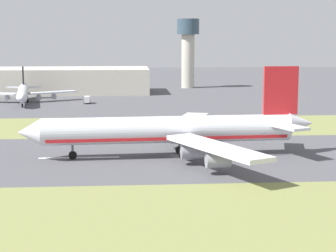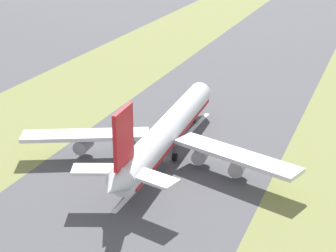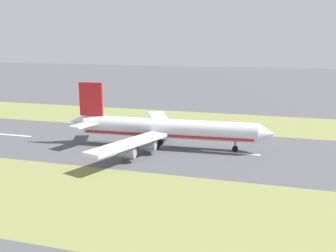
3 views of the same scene
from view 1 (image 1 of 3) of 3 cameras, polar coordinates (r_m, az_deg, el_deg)
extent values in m
plane|color=#4C4C51|center=(127.57, 1.10, -3.07)|extent=(800.00, 800.00, 0.00)
cube|color=olive|center=(84.34, 4.01, -9.36)|extent=(40.00, 600.00, 0.01)
cube|color=olive|center=(171.71, -0.31, 0.01)|extent=(40.00, 600.00, 0.01)
cube|color=silver|center=(130.36, 8.80, -2.92)|extent=(1.20, 18.00, 0.01)
cube|color=silver|center=(127.47, -9.03, -3.19)|extent=(1.20, 18.00, 0.01)
cylinder|color=silver|center=(125.91, 0.00, -0.36)|extent=(9.19, 56.25, 6.00)
cone|color=silver|center=(125.64, -13.93, -0.64)|extent=(6.16, 5.33, 5.88)
cone|color=silver|center=(133.42, 13.32, 0.27)|extent=(5.43, 6.28, 5.10)
cube|color=red|center=(126.19, 0.00, -1.10)|extent=(8.77, 54.00, 0.70)
cube|color=silver|center=(110.33, 4.92, -2.18)|extent=(28.79, 17.81, 0.90)
cube|color=silver|center=(144.22, 1.93, 0.45)|extent=(29.39, 14.99, 0.90)
cylinder|color=#93939E|center=(118.37, 2.50, -2.61)|extent=(3.47, 4.98, 3.20)
cylinder|color=#93939E|center=(110.41, 5.11, -3.47)|extent=(3.47, 4.98, 3.20)
cylinder|color=#93939E|center=(135.82, 1.17, -1.12)|extent=(3.47, 4.98, 3.20)
cylinder|color=#93939E|center=(145.13, 2.00, -0.48)|extent=(3.47, 4.98, 3.20)
cube|color=red|center=(130.82, 11.38, 3.57)|extent=(1.26, 8.03, 11.00)
cube|color=silver|center=(126.56, 12.09, -0.05)|extent=(10.92, 7.73, 0.60)
cube|color=silver|center=(136.85, 10.55, 0.65)|extent=(10.79, 6.80, 0.60)
cylinder|color=#59595E|center=(125.59, -9.68, -2.23)|extent=(0.50, 0.50, 3.20)
cylinder|color=black|center=(125.90, -9.66, -2.94)|extent=(1.00, 1.85, 1.80)
cylinder|color=#59595E|center=(124.46, 1.53, -2.20)|extent=(0.50, 0.50, 3.20)
cylinder|color=black|center=(124.77, 1.53, -2.92)|extent=(1.00, 1.85, 1.80)
cylinder|color=#59595E|center=(129.50, 1.16, -1.77)|extent=(0.50, 0.50, 3.20)
cylinder|color=black|center=(129.81, 1.16, -2.46)|extent=(1.00, 1.85, 1.80)
cube|color=#BCB7A8|center=(284.08, -12.66, 4.53)|extent=(36.00, 104.59, 12.15)
cylinder|color=#BCB7A8|center=(306.16, 2.04, 6.60)|extent=(7.00, 7.00, 28.89)
cylinder|color=#334756|center=(306.01, 2.05, 10.07)|extent=(12.00, 12.00, 8.15)
cylinder|color=silver|center=(240.19, -14.54, 3.31)|extent=(39.75, 10.33, 4.24)
cone|color=silver|center=(218.74, -14.65, 2.79)|extent=(4.14, 4.65, 4.15)
cone|color=silver|center=(261.96, -14.45, 3.87)|extent=(4.75, 4.22, 3.60)
cube|color=black|center=(240.30, -14.53, 3.03)|extent=(38.15, 9.87, 0.49)
cube|color=silver|center=(245.35, -11.62, 3.37)|extent=(14.17, 19.76, 0.64)
cylinder|color=#93939E|center=(243.16, -13.00, 2.86)|extent=(3.70, 2.76, 2.26)
cylinder|color=#93939E|center=(245.73, -11.52, 2.97)|extent=(3.70, 2.76, 2.26)
cylinder|color=#93939E|center=(243.46, -16.00, 2.76)|extent=(3.70, 2.76, 2.26)
cube|color=black|center=(258.05, -14.51, 5.01)|extent=(5.67, 1.44, 7.77)
cube|color=silver|center=(258.37, -13.60, 3.87)|extent=(5.97, 7.71, 0.42)
cube|color=silver|center=(258.54, -15.32, 3.80)|extent=(4.18, 7.47, 0.42)
cylinder|color=#59595E|center=(225.49, -14.59, 2.29)|extent=(0.35, 0.35, 2.26)
cylinder|color=black|center=(225.62, -14.58, 2.01)|extent=(1.36, 0.83, 1.27)
cylinder|color=#59595E|center=(242.51, -14.07, 2.75)|extent=(0.35, 0.35, 2.26)
cylinder|color=black|center=(242.63, -14.06, 2.49)|extent=(1.36, 0.83, 1.27)
cylinder|color=#59595E|center=(242.60, -14.94, 2.72)|extent=(0.35, 0.35, 2.26)
cylinder|color=black|center=(242.72, -14.93, 2.46)|extent=(1.36, 0.83, 1.27)
cube|color=#B2231E|center=(236.02, -8.23, 2.70)|extent=(2.12, 2.31, 2.00)
cube|color=silver|center=(233.00, -8.24, 2.70)|extent=(4.12, 2.43, 2.60)
cylinder|color=black|center=(236.14, -8.49, 2.45)|extent=(1.02, 0.41, 1.00)
cylinder|color=black|center=(236.12, -7.96, 2.47)|extent=(1.02, 0.41, 1.00)
cylinder|color=black|center=(231.97, -8.51, 2.34)|extent=(1.02, 0.41, 1.00)
cylinder|color=black|center=(231.94, -7.96, 2.35)|extent=(1.02, 0.41, 1.00)
camera|label=2|loc=(208.72, 32.28, 15.35)|focal=60.00mm
camera|label=3|loc=(241.84, -10.63, 10.37)|focal=42.00mm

